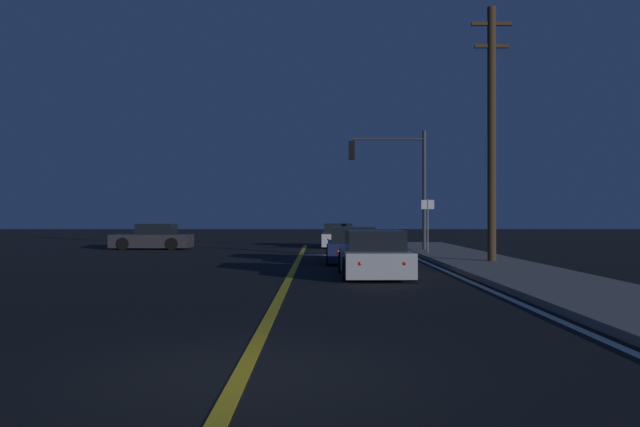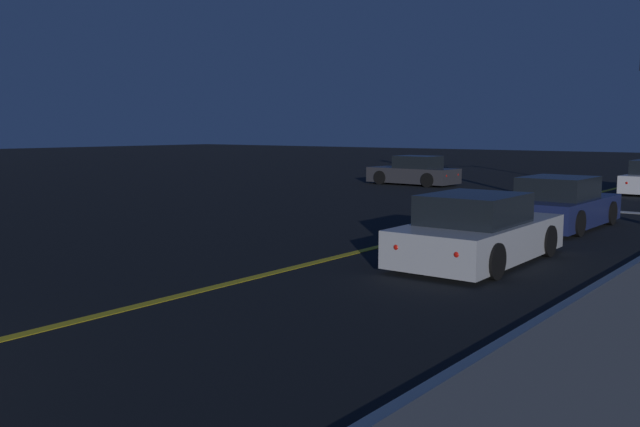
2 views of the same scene
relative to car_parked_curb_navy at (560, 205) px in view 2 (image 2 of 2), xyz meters
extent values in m
cube|color=gold|center=(-2.09, -5.60, -0.58)|extent=(0.20, 39.44, 0.01)
cube|color=silver|center=(2.76, -5.60, -0.58)|extent=(0.16, 39.44, 0.01)
cube|color=silver|center=(0.46, 4.50, -0.58)|extent=(5.10, 0.50, 0.01)
cube|color=navy|center=(0.00, 0.06, -0.14)|extent=(1.92, 4.21, 0.68)
cube|color=black|center=(0.00, -0.19, 0.46)|extent=(1.63, 1.95, 0.60)
cylinder|color=black|center=(-0.85, 1.37, -0.26)|extent=(0.23, 0.64, 0.64)
cylinder|color=black|center=(0.89, 1.34, -0.26)|extent=(0.23, 0.64, 0.64)
cylinder|color=black|center=(-0.89, -1.22, -0.26)|extent=(0.23, 0.64, 0.64)
cylinder|color=black|center=(0.85, -1.25, -0.26)|extent=(0.23, 0.64, 0.64)
sphere|color=#FFF4CC|center=(-0.54, 2.10, -0.06)|extent=(0.18, 0.18, 0.18)
sphere|color=#FFF4CC|center=(0.61, 2.08, -0.06)|extent=(0.18, 0.18, 0.18)
sphere|color=red|center=(-0.61, -1.97, -0.06)|extent=(0.14, 0.14, 0.14)
sphere|color=red|center=(0.54, -1.99, -0.06)|extent=(0.14, 0.14, 0.14)
cube|color=#B2B5BA|center=(0.34, -5.61, -0.14)|extent=(1.91, 4.34, 0.68)
cube|color=black|center=(0.35, -5.87, 0.46)|extent=(1.62, 2.01, 0.60)
cylinder|color=black|center=(-0.54, -4.29, -0.26)|extent=(0.23, 0.64, 0.64)
cylinder|color=black|center=(1.19, -4.26, -0.26)|extent=(0.23, 0.64, 0.64)
cylinder|color=black|center=(-0.51, -6.96, -0.26)|extent=(0.23, 0.64, 0.64)
cylinder|color=black|center=(1.23, -6.94, -0.26)|extent=(0.23, 0.64, 0.64)
sphere|color=#FFF4CC|center=(-0.26, -3.52, -0.06)|extent=(0.18, 0.18, 0.18)
sphere|color=#FFF4CC|center=(0.89, -3.51, -0.06)|extent=(0.18, 0.18, 0.18)
sphere|color=red|center=(-0.20, -7.73, -0.06)|extent=(0.14, 0.14, 0.14)
sphere|color=red|center=(0.95, -7.71, -0.06)|extent=(0.14, 0.14, 0.14)
cube|color=#2D2D33|center=(-10.08, 9.68, -0.14)|extent=(4.15, 1.82, 0.68)
cube|color=black|center=(-9.83, 9.67, 0.46)|extent=(1.93, 1.52, 0.60)
cylinder|color=black|center=(-11.37, 8.92, -0.26)|extent=(0.65, 0.24, 0.64)
cylinder|color=black|center=(-11.33, 10.51, -0.26)|extent=(0.65, 0.24, 0.64)
cylinder|color=black|center=(-8.83, 8.85, -0.26)|extent=(0.65, 0.24, 0.64)
cylinder|color=black|center=(-8.79, 10.44, -0.26)|extent=(0.65, 0.24, 0.64)
sphere|color=#FFF4CC|center=(-12.09, 9.20, -0.06)|extent=(0.18, 0.18, 0.18)
sphere|color=#FFF4CC|center=(-12.06, 10.26, -0.06)|extent=(0.18, 0.18, 0.18)
sphere|color=red|center=(-8.10, 9.09, -0.06)|extent=(0.14, 0.14, 0.14)
sphere|color=red|center=(-8.07, 10.15, -0.06)|extent=(0.14, 0.14, 0.14)
cylinder|color=black|center=(-1.06, 10.66, -0.26)|extent=(0.24, 0.65, 0.64)
sphere|color=red|center=(-0.80, 9.85, -0.06)|extent=(0.14, 0.14, 0.14)
camera|label=1|loc=(-1.22, -24.45, 1.16)|focal=36.42mm
camera|label=2|loc=(5.94, -17.75, 1.98)|focal=38.20mm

